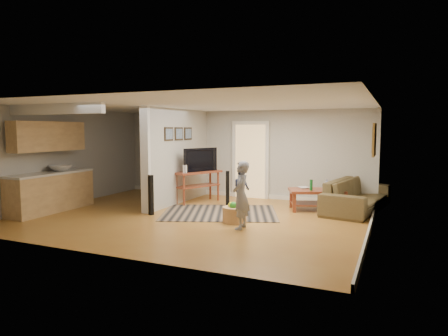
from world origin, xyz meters
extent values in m
plane|color=#996027|center=(0.00, 0.00, 0.00)|extent=(7.50, 7.50, 0.00)
cube|color=beige|center=(0.00, 3.00, 1.25)|extent=(7.50, 0.04, 2.50)
cube|color=beige|center=(-3.75, 0.00, 1.25)|extent=(0.04, 6.00, 2.50)
cube|color=beige|center=(3.75, 0.00, 1.25)|extent=(0.04, 6.00, 2.50)
cube|color=white|center=(0.00, 0.00, 2.50)|extent=(7.50, 6.00, 0.04)
cube|color=beige|center=(-1.20, 1.45, 1.25)|extent=(0.15, 3.10, 2.50)
cube|color=white|center=(-1.20, -0.10, 1.25)|extent=(0.22, 0.10, 2.50)
cube|color=white|center=(0.00, 2.97, 0.06)|extent=(7.50, 0.04, 0.12)
cube|color=white|center=(3.72, 0.00, 0.06)|extent=(0.04, 6.00, 0.12)
cube|color=#D8B272|center=(0.30, 2.94, 1.05)|extent=(0.90, 0.06, 2.10)
cube|color=#A87E4D|center=(-3.43, -0.80, 0.45)|extent=(0.60, 2.20, 0.90)
cube|color=beige|center=(-3.43, -0.80, 0.92)|extent=(0.64, 2.24, 0.05)
cube|color=#A87E4D|center=(-3.45, -0.80, 1.80)|extent=(0.35, 2.00, 0.70)
imported|color=silver|center=(-3.43, -0.50, 0.94)|extent=(0.54, 0.54, 0.19)
cube|color=black|center=(-1.11, 0.80, 1.85)|extent=(0.03, 0.40, 0.34)
cube|color=black|center=(-1.11, 1.30, 1.85)|extent=(0.03, 0.40, 0.34)
cube|color=black|center=(-1.11, 1.80, 1.85)|extent=(0.03, 0.40, 0.34)
cube|color=olive|center=(3.71, 1.00, 1.75)|extent=(0.04, 0.90, 0.68)
cube|color=black|center=(0.36, 0.62, 0.01)|extent=(3.16, 2.76, 0.01)
imported|color=#4B4525|center=(3.30, 2.20, 0.00)|extent=(1.48, 2.75, 0.76)
cube|color=maroon|center=(2.39, 1.87, 0.48)|extent=(1.49, 1.18, 0.07)
cube|color=silver|center=(2.39, 1.87, 0.48)|extent=(0.92, 0.72, 0.02)
cube|color=maroon|center=(2.39, 1.87, 0.16)|extent=(1.35, 1.04, 0.03)
cube|color=maroon|center=(1.96, 1.38, 0.24)|extent=(0.10, 0.10, 0.48)
cube|color=maroon|center=(3.03, 1.79, 0.24)|extent=(0.10, 0.10, 0.48)
cube|color=maroon|center=(1.74, 1.94, 0.24)|extent=(0.10, 0.10, 0.48)
cube|color=maroon|center=(2.82, 2.36, 0.24)|extent=(0.10, 0.10, 0.48)
imported|color=navy|center=(2.59, 2.09, 0.51)|extent=(0.28, 0.28, 0.23)
cylinder|color=#145B22|center=(2.30, 1.66, 0.64)|extent=(0.07, 0.07, 0.26)
imported|color=#998C4C|center=(1.96, 1.91, 0.51)|extent=(0.35, 0.36, 0.03)
imported|color=#66594C|center=(2.57, 1.70, 0.51)|extent=(0.29, 0.35, 0.02)
cube|color=maroon|center=(-0.75, 1.66, 0.82)|extent=(1.02, 1.44, 0.06)
cube|color=maroon|center=(-0.75, 1.66, 0.45)|extent=(0.92, 1.31, 0.03)
cylinder|color=maroon|center=(-1.15, 1.20, 0.42)|extent=(0.06, 0.06, 0.83)
cylinder|color=maroon|center=(-0.66, 2.26, 0.42)|extent=(0.06, 0.06, 0.83)
cylinder|color=maroon|center=(-0.84, 1.06, 0.42)|extent=(0.06, 0.06, 0.83)
cylinder|color=maroon|center=(-0.35, 2.12, 0.42)|extent=(0.06, 0.06, 0.83)
imported|color=black|center=(-0.73, 1.65, 0.85)|extent=(0.58, 1.05, 0.63)
cylinder|color=white|center=(-0.86, 1.15, 0.95)|extent=(0.11, 0.11, 0.20)
cube|color=black|center=(-1.00, -0.20, 0.46)|extent=(0.12, 0.12, 0.93)
cube|color=black|center=(0.24, 1.40, 0.46)|extent=(0.12, 0.12, 0.92)
cylinder|color=#A37746|center=(1.04, -0.13, 0.17)|extent=(0.51, 0.51, 0.33)
sphere|color=red|center=(1.11, -0.08, 0.33)|extent=(0.15, 0.15, 0.15)
sphere|color=yellow|center=(0.96, -0.10, 0.35)|extent=(0.15, 0.15, 0.15)
sphere|color=#2B9124|center=(1.04, -0.19, 0.37)|extent=(0.15, 0.15, 0.15)
imported|color=gray|center=(1.36, -0.58, 0.00)|extent=(0.37, 0.52, 1.35)
imported|color=#212A46|center=(0.54, 1.60, 0.00)|extent=(0.59, 0.57, 0.96)
camera|label=1|loc=(4.15, -7.83, 1.96)|focal=32.00mm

